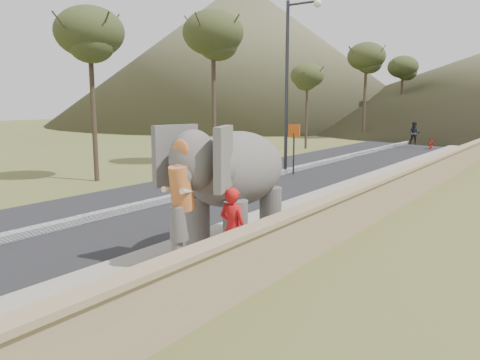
% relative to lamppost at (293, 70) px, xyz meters
% --- Properties ---
extents(ground, '(160.00, 160.00, 0.00)m').
position_rel_lamppost_xyz_m(ground, '(4.69, -12.07, -4.87)').
color(ground, olive).
rests_on(ground, ground).
extents(road, '(7.00, 120.00, 0.03)m').
position_rel_lamppost_xyz_m(road, '(-0.31, -2.07, -4.86)').
color(road, black).
rests_on(road, ground).
extents(median, '(0.35, 120.00, 0.22)m').
position_rel_lamppost_xyz_m(median, '(-0.31, -2.07, -4.76)').
color(median, black).
rests_on(median, ground).
extents(walkway, '(3.00, 120.00, 0.15)m').
position_rel_lamppost_xyz_m(walkway, '(4.69, -2.07, -4.80)').
color(walkway, '#9E9687').
rests_on(walkway, ground).
extents(parapet, '(0.30, 120.00, 1.10)m').
position_rel_lamppost_xyz_m(parapet, '(6.34, -2.07, -4.32)').
color(parapet, tan).
rests_on(parapet, ground).
extents(lamppost, '(1.76, 0.36, 8.00)m').
position_rel_lamppost_xyz_m(lamppost, '(0.00, 0.00, 0.00)').
color(lamppost, '#2B2C30').
rests_on(lamppost, ground).
extents(signboard, '(0.60, 0.08, 2.40)m').
position_rel_lamppost_xyz_m(signboard, '(0.19, -0.10, -3.23)').
color(signboard, '#2D2D33').
rests_on(signboard, ground).
extents(hill_left, '(60.00, 60.00, 22.00)m').
position_rel_lamppost_xyz_m(hill_left, '(-33.31, 42.93, 6.13)').
color(hill_left, brown).
rests_on(hill_left, ground).
extents(elephant_and_man, '(2.42, 4.03, 2.78)m').
position_rel_lamppost_xyz_m(elephant_and_man, '(4.71, -10.94, -3.34)').
color(elephant_and_man, slate).
rests_on(elephant_and_man, ground).
extents(motorcyclist, '(2.14, 1.76, 1.98)m').
position_rel_lamppost_xyz_m(motorcyclist, '(1.76, 16.61, -4.08)').
color(motorcyclist, maroon).
rests_on(motorcyclist, ground).
extents(trees, '(47.85, 44.41, 9.03)m').
position_rel_lamppost_xyz_m(trees, '(4.73, 17.40, -0.91)').
color(trees, '#473828').
rests_on(trees, ground).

